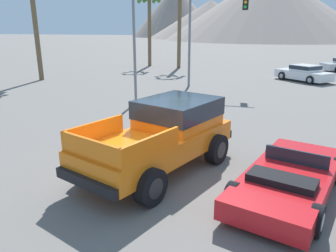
# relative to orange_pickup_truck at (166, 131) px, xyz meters

# --- Properties ---
(ground_plane) EXTENTS (320.00, 320.00, 0.00)m
(ground_plane) POSITION_rel_orange_pickup_truck_xyz_m (-0.01, -0.29, -1.08)
(ground_plane) COLOR slate
(orange_pickup_truck) EXTENTS (3.60, 5.50, 1.91)m
(orange_pickup_truck) POSITION_rel_orange_pickup_truck_xyz_m (0.00, 0.00, 0.00)
(orange_pickup_truck) COLOR orange
(orange_pickup_truck) RESTS_ON ground_plane
(red_convertible_car) EXTENTS (3.00, 4.84, 0.97)m
(red_convertible_car) POSITION_rel_orange_pickup_truck_xyz_m (3.34, -0.71, -0.68)
(red_convertible_car) COLOR red
(red_convertible_car) RESTS_ON ground_plane
(parked_car_white) EXTENTS (4.18, 4.03, 1.21)m
(parked_car_white) POSITION_rel_orange_pickup_truck_xyz_m (5.13, 18.22, -0.47)
(parked_car_white) COLOR white
(parked_car_white) RESTS_ON ground_plane
(traffic_light_main) EXTENTS (4.04, 0.38, 6.11)m
(traffic_light_main) POSITION_rel_orange_pickup_truck_xyz_m (-1.10, 13.36, 3.18)
(traffic_light_main) COLOR slate
(traffic_light_main) RESTS_ON ground_plane
(street_lamp_post) EXTENTS (0.90, 0.24, 7.40)m
(street_lamp_post) POSITION_rel_orange_pickup_truck_xyz_m (-4.09, 7.58, 3.38)
(street_lamp_post) COLOR slate
(street_lamp_post) RESTS_ON ground_plane
(palm_tree_tall) EXTENTS (2.77, 2.70, 7.51)m
(palm_tree_tall) POSITION_rel_orange_pickup_truck_xyz_m (-9.50, 24.38, 4.58)
(palm_tree_tall) COLOR brown
(palm_tree_tall) RESTS_ON ground_plane
(palm_tree_short) EXTENTS (2.64, 2.79, 8.33)m
(palm_tree_short) POSITION_rel_orange_pickup_truck_xyz_m (-6.03, 23.54, 5.14)
(palm_tree_short) COLOR brown
(palm_tree_short) RESTS_ON ground_plane
(distant_mountain_range) EXTENTS (133.43, 77.37, 21.66)m
(distant_mountain_range) POSITION_rel_orange_pickup_truck_xyz_m (1.10, 114.43, 7.97)
(distant_mountain_range) COLOR gray
(distant_mountain_range) RESTS_ON ground_plane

